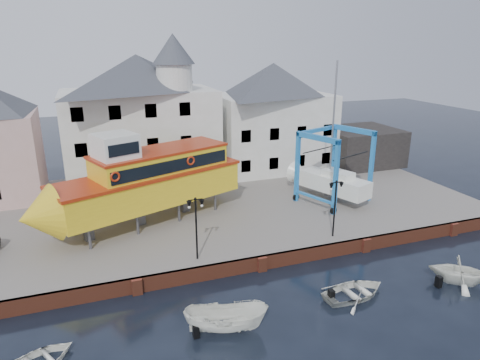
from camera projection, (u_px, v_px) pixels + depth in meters
name	position (u px, v px, depth m)	size (l,w,h in m)	color
ground	(262.00, 271.00, 28.01)	(140.00, 140.00, 0.00)	black
hardstanding	(214.00, 206.00, 37.70)	(44.00, 22.00, 1.00)	slate
quay_wall	(261.00, 263.00, 27.95)	(44.00, 0.47, 1.00)	brown
building_white_main	(142.00, 118.00, 40.64)	(14.00, 8.30, 14.00)	silver
building_white_right	(272.00, 117.00, 45.87)	(12.00, 8.00, 11.20)	silver
shed_dark	(360.00, 146.00, 48.41)	(8.00, 7.00, 4.00)	black
lamp_post_left	(196.00, 213.00, 26.51)	(1.12, 0.32, 4.20)	black
lamp_post_right	(336.00, 194.00, 29.72)	(1.12, 0.32, 4.20)	black
tour_boat	(138.00, 182.00, 31.63)	(16.89, 9.76, 7.23)	#59595E
travel_lift	(327.00, 177.00, 37.48)	(6.70, 8.06, 11.88)	blue
motorboat_a	(226.00, 331.00, 22.18)	(1.64, 4.35, 1.68)	white
motorboat_b	(354.00, 296.00, 25.20)	(2.89, 4.05, 0.84)	white
motorboat_c	(458.00, 283.00, 26.61)	(3.11, 3.60, 1.90)	white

